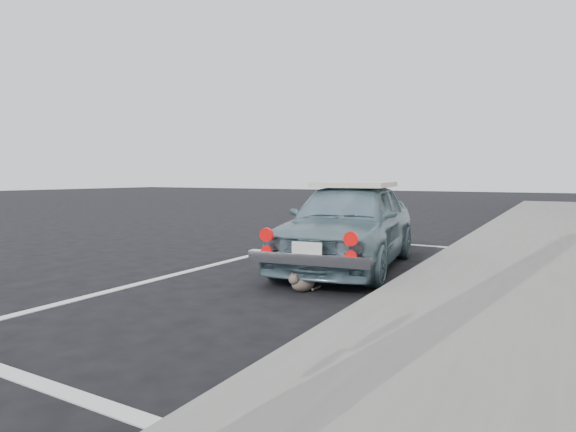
{
  "coord_description": "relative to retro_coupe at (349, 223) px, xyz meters",
  "views": [
    {
      "loc": [
        3.34,
        -2.18,
        1.25
      ],
      "look_at": [
        0.33,
        3.07,
        0.75
      ],
      "focal_mm": 30.0,
      "sensor_mm": 36.0,
      "label": 1
    }
  ],
  "objects": [
    {
      "name": "ground",
      "position": [
        -0.78,
        -3.97,
        -0.61
      ],
      "size": [
        80.0,
        80.0,
        0.0
      ],
      "primitive_type": "plane",
      "color": "black",
      "rests_on": "ground"
    },
    {
      "name": "sidewalk",
      "position": [
        2.42,
        -1.97,
        -0.53
      ],
      "size": [
        2.8,
        40.0,
        0.15
      ],
      "primitive_type": "cube",
      "color": "slate",
      "rests_on": "ground"
    },
    {
      "name": "pline_rear",
      "position": [
        -0.28,
        -4.47,
        -0.6
      ],
      "size": [
        3.0,
        0.12,
        0.01
      ],
      "primitive_type": "cube",
      "color": "silver",
      "rests_on": "ground"
    },
    {
      "name": "pline_front",
      "position": [
        -0.28,
        2.53,
        -0.6
      ],
      "size": [
        3.0,
        0.12,
        0.01
      ],
      "primitive_type": "cube",
      "color": "silver",
      "rests_on": "ground"
    },
    {
      "name": "pline_side",
      "position": [
        -1.68,
        -0.97,
        -0.6
      ],
      "size": [
        0.12,
        7.0,
        0.01
      ],
      "primitive_type": "cube",
      "color": "silver",
      "rests_on": "ground"
    },
    {
      "name": "retro_coupe",
      "position": [
        0.0,
        0.0,
        0.0
      ],
      "size": [
        1.91,
        3.69,
        1.2
      ],
      "rotation": [
        0.0,
        0.0,
        0.14
      ],
      "color": "slate",
      "rests_on": "ground"
    },
    {
      "name": "cat",
      "position": [
        0.14,
        -1.62,
        -0.5
      ],
      "size": [
        0.29,
        0.39,
        0.23
      ],
      "rotation": [
        0.0,
        0.0,
        -0.41
      ],
      "color": "#685E4F",
      "rests_on": "ground"
    }
  ]
}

